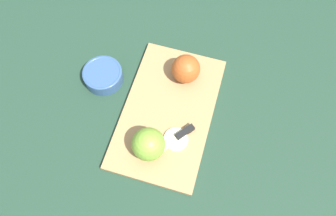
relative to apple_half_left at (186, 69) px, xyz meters
name	(u,v)px	position (x,y,z in m)	size (l,w,h in m)	color
ground_plane	(168,113)	(0.12, -0.01, -0.06)	(4.00, 4.00, 0.00)	#1E3828
cutting_board	(168,112)	(0.12, -0.01, -0.05)	(0.42, 0.27, 0.01)	#A37A4C
apple_half_left	(186,69)	(0.00, 0.00, 0.00)	(0.08, 0.08, 0.08)	#AD4C1E
apple_half_right	(148,144)	(0.24, -0.02, 0.00)	(0.09, 0.09, 0.09)	olive
knife	(181,135)	(0.18, 0.05, -0.03)	(0.12, 0.09, 0.02)	silver
apple_slice	(176,139)	(0.20, 0.04, -0.04)	(0.07, 0.07, 0.01)	beige
bowl	(103,75)	(0.08, -0.23, -0.03)	(0.11, 0.11, 0.04)	#33517F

